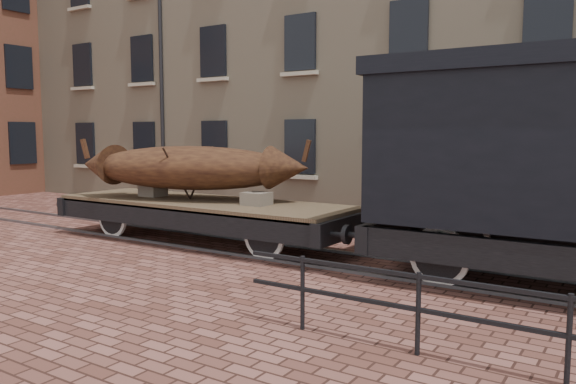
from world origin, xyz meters
The scene contains 4 objects.
ground centered at (0.00, 0.00, 0.00)m, with size 90.00×90.00×0.00m, color #512C23.
rail_track centered at (0.00, 0.00, 0.03)m, with size 30.00×1.52×0.06m.
flatcar_wagon centered at (-2.18, 0.00, 0.82)m, with size 8.67×2.35×1.31m.
iron_boat centered at (-2.55, 0.00, 1.79)m, with size 5.96×3.10×1.47m.
Camera 1 is at (6.82, -10.01, 2.62)m, focal length 35.00 mm.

